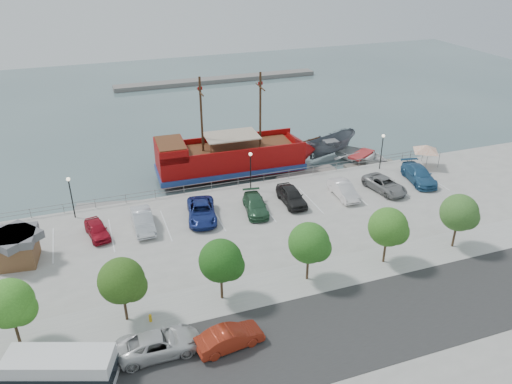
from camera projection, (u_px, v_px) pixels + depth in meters
name	position (u px, v px, depth m)	size (l,w,h in m)	color
ground	(273.00, 227.00, 48.69)	(160.00, 160.00, 0.00)	#41575B
street	(356.00, 325.00, 34.81)	(100.00, 8.00, 0.04)	#2A2A2A
sidewalk	(318.00, 276.00, 39.84)	(100.00, 4.00, 0.05)	#959594
seawall_railing	(247.00, 180.00, 54.54)	(50.00, 0.06, 1.00)	gray
far_shore	(218.00, 80.00, 97.66)	(40.00, 3.00, 0.80)	slate
pirate_ship	(242.00, 157.00, 58.76)	(19.97, 6.19, 12.52)	#8E0808
patrol_boat	(330.00, 147.00, 63.50)	(2.82, 7.49, 2.90)	#565B64
speedboat	(361.00, 157.00, 62.31)	(5.04, 7.06, 1.46)	silver
dock_west	(107.00, 207.00, 51.85)	(6.28, 1.80, 0.36)	gray
dock_mid	(308.00, 175.00, 58.74)	(7.59, 2.17, 0.43)	slate
dock_east	(371.00, 166.00, 61.29)	(6.45, 1.84, 0.37)	slate
shed	(16.00, 247.00, 40.94)	(3.75, 3.75, 2.79)	brown
canopy_tent	(427.00, 145.00, 57.87)	(4.60, 4.60, 3.12)	slate
street_van	(159.00, 344.00, 32.20)	(2.50, 5.43, 1.51)	silver
street_sedan	(230.00, 338.00, 32.67)	(1.59, 4.55, 1.50)	maroon
shuttle_bus	(61.00, 370.00, 29.79)	(6.81, 4.29, 2.26)	silver
fire_hydrant	(150.00, 318.00, 34.97)	(0.23, 0.23, 0.66)	gold
lamp_post_left	(70.00, 190.00, 46.96)	(0.36, 0.36, 4.28)	black
lamp_post_mid	(251.00, 164.00, 52.36)	(0.36, 0.36, 4.28)	black
lamp_post_right	(382.00, 145.00, 57.16)	(0.36, 0.36, 4.28)	black
tree_a	(12.00, 305.00, 31.74)	(3.30, 3.20, 5.00)	#473321
tree_b	(124.00, 282.00, 33.83)	(3.30, 3.20, 5.00)	#473321
tree_c	(223.00, 262.00, 35.93)	(3.30, 3.20, 5.00)	#473321
tree_d	(311.00, 244.00, 38.03)	(3.30, 3.20, 5.00)	#473321
tree_e	(390.00, 228.00, 40.13)	(3.30, 3.20, 5.00)	#473321
tree_f	(461.00, 214.00, 42.23)	(3.30, 3.20, 5.00)	#473321
parked_car_a	(97.00, 229.00, 44.95)	(1.65, 4.09, 1.39)	maroon
parked_car_b	(143.00, 221.00, 46.09)	(1.76, 5.04, 1.66)	silver
parked_car_c	(202.00, 211.00, 47.73)	(2.63, 5.70, 1.58)	navy
parked_car_d	(255.00, 205.00, 49.01)	(2.03, 5.00, 1.45)	#2C583A
parked_car_e	(292.00, 196.00, 50.52)	(1.98, 4.92, 1.68)	black
parked_car_f	(344.00, 190.00, 51.84)	(1.65, 4.72, 1.56)	white
parked_car_g	(385.00, 185.00, 53.05)	(2.43, 5.27, 1.46)	gray
parked_car_h	(419.00, 175.00, 55.06)	(2.34, 5.76, 1.67)	#295B85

